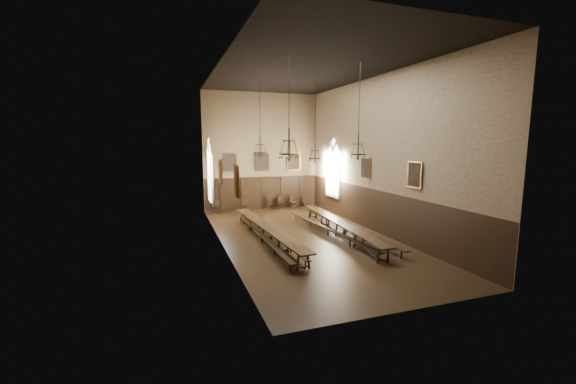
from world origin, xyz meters
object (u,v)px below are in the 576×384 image
chair_5 (281,205)px  chandelier_back_right (315,153)px  chair_6 (293,204)px  chair_7 (304,204)px  bench_left_outer (262,237)px  chair_2 (246,207)px  chair_4 (270,205)px  chandelier_back_left (260,147)px  chair_0 (218,209)px  chandelier_front_left (289,148)px  table_right (340,229)px  chandelier_front_right (358,148)px  bench_right_inner (328,231)px  bench_left_inner (279,236)px  bench_right_outer (346,228)px  table_left (267,233)px

chair_5 → chandelier_back_right: (0.41, -5.71, 4.28)m
chair_6 → chair_7: 1.02m
bench_left_outer → chair_2: (1.04, 8.72, 0.02)m
chair_4 → chandelier_back_left: chandelier_back_left is taller
chair_5 → chandelier_back_left: (-3.20, -6.00, 4.66)m
chandelier_back_right → chair_5: bearing=94.1°
chair_0 → chandelier_front_left: bearing=-94.7°
table_right → chandelier_front_right: chandelier_front_right is taller
bench_right_inner → chair_0: (-4.96, 8.61, 0.00)m
bench_right_inner → chair_7: 8.87m
chair_7 → bench_right_inner: bearing=-85.2°
table_right → chair_6: 8.79m
bench_right_inner → chair_5: chair_5 is taller
bench_left_outer → chandelier_back_right: size_ratio=1.97×
bench_left_inner → chair_5: 9.08m
bench_right_outer → chandelier_front_left: (-4.48, -2.78, 4.73)m
table_left → chandelier_back_right: chandelier_back_right is taller
bench_left_outer → chair_4: chair_4 is taller
chair_0 → chandelier_back_right: chandelier_back_right is taller
table_right → bench_left_inner: size_ratio=1.12×
chair_2 → chair_6: size_ratio=0.99×
chair_2 → chandelier_back_left: bearing=-96.0°
bench_left_inner → chair_7: chair_7 is taller
table_left → chandelier_back_left: (0.30, 2.37, 4.56)m
chair_2 → chair_5: (2.81, -0.10, 0.02)m
bench_right_outer → chandelier_back_right: chandelier_back_right is taller
bench_right_inner → chair_2: bearing=108.3°
chair_5 → chair_6: bearing=-0.7°
bench_right_outer → chandelier_back_left: (-4.45, 2.45, 4.67)m
chair_2 → chandelier_front_right: 12.55m
chair_4 → chair_5: bearing=-1.9°
chair_6 → chandelier_back_left: 8.72m
chair_7 → chandelier_back_right: size_ratio=0.18×
chandelier_back_right → chandelier_front_left: size_ratio=1.11×
bench_right_inner → chair_2: (-2.86, 8.63, 0.01)m
chair_5 → table_right: bearing=-87.3°
bench_left_outer → chandelier_back_right: chandelier_back_right is taller
bench_left_outer → chandelier_front_right: 6.79m
table_right → chair_4: (-1.56, 8.87, -0.11)m
bench_left_inner → chandelier_back_right: (3.31, 2.89, 4.32)m
bench_right_inner → chair_6: size_ratio=10.02×
chair_7 → chandelier_back_left: size_ratio=0.20×
table_right → chair_4: size_ratio=10.70×
chandelier_back_left → chandelier_front_right: same height
chandelier_back_left → chandelier_front_right: bearing=-55.2°
chair_5 → chair_7: size_ratio=1.12×
bench_left_inner → chandelier_back_left: size_ratio=2.06×
bench_left_inner → chandelier_front_right: 6.26m
bench_right_inner → chair_0: size_ratio=10.45×
bench_right_inner → chandelier_front_right: 5.39m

